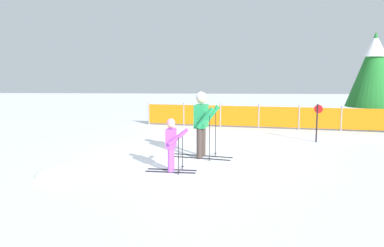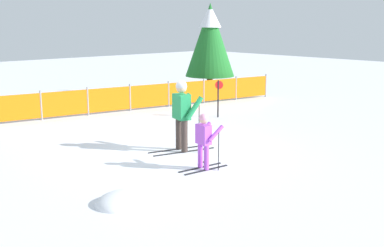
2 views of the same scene
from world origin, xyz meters
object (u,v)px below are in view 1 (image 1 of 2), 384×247
object	(u,v)px
safety_fence	(279,117)
conifer_far	(374,68)
skier_adult	(202,119)
trail_marker	(317,118)
skier_child	(172,140)

from	to	relation	value
safety_fence	conifer_far	bearing A→B (deg)	13.70
skier_adult	trail_marker	world-z (taller)	skier_adult
conifer_far	trail_marker	xyz separation A→B (m)	(-3.31, -3.82, -1.66)
skier_adult	safety_fence	size ratio (longest dim) A/B	0.16
skier_child	conifer_far	world-z (taller)	conifer_far
skier_adult	safety_fence	xyz separation A→B (m)	(2.98, 5.26, -0.57)
safety_fence	trail_marker	bearing A→B (deg)	-75.18
skier_adult	trail_marker	xyz separation A→B (m)	(3.73, 2.43, -0.27)
safety_fence	conifer_far	xyz separation A→B (m)	(4.06, 0.99, 1.96)
skier_adult	skier_child	distance (m)	1.65
safety_fence	skier_child	bearing A→B (deg)	-118.38
skier_child	conifer_far	bearing A→B (deg)	50.58
safety_fence	trail_marker	distance (m)	2.94
skier_adult	safety_fence	bearing A→B (deg)	74.80
conifer_far	trail_marker	size ratio (longest dim) A/B	3.15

